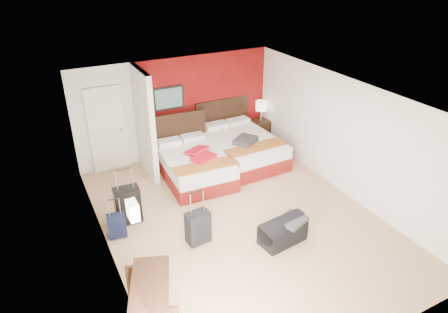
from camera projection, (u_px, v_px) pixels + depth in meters
ground at (239, 218)px, 7.97m from camera, size 6.50×6.50×0.00m
room_walls at (143, 148)px, 7.94m from camera, size 5.02×6.52×2.50m
red_accent_panel at (204, 103)px, 10.24m from camera, size 3.50×0.04×2.50m
partition_wall at (145, 124)px, 9.04m from camera, size 0.12×1.20×2.50m
entry_door at (107, 130)px, 9.31m from camera, size 0.82×0.06×2.05m
bed_left at (195, 167)px, 9.24m from camera, size 1.49×2.05×0.59m
bed_right at (243, 149)px, 10.01m from camera, size 1.55×2.17×0.64m
red_suitcase_open at (200, 154)px, 9.05m from camera, size 0.78×0.88×0.09m
jacket_bundle at (246, 140)px, 9.55m from camera, size 0.68×0.65×0.13m
nightstand at (260, 131)px, 11.04m from camera, size 0.48×0.48×0.61m
table_lamp at (261, 111)px, 10.77m from camera, size 0.40×0.40×0.55m
suitcase_black at (128, 206)px, 7.72m from camera, size 0.50×0.33×0.72m
suitcase_charcoal at (198, 228)px, 7.19m from camera, size 0.44×0.30×0.62m
suitcase_navy at (117, 227)px, 7.37m from camera, size 0.35×0.25×0.45m
duffel_bag at (283, 232)px, 7.25m from camera, size 0.89×0.55×0.43m
jacket_draped at (292, 220)px, 7.16m from camera, size 0.60×0.56×0.07m
desk at (152, 305)px, 5.51m from camera, size 0.82×1.11×0.84m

